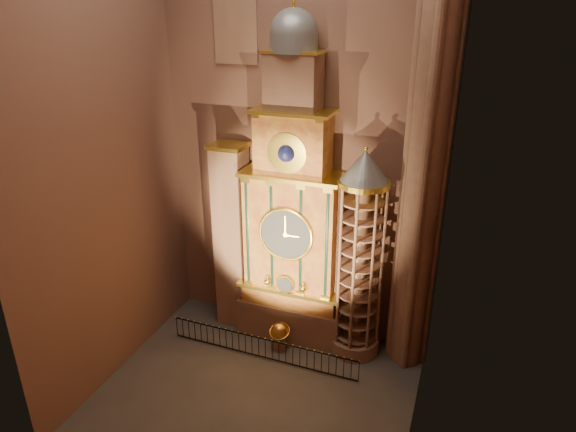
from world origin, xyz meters
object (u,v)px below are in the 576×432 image
at_px(stair_turret, 359,259).
at_px(celestial_globe, 280,334).
at_px(astronomical_clock, 293,220).
at_px(portrait_tower, 232,237).
at_px(iron_railing, 262,348).

height_order(stair_turret, celestial_globe, stair_turret).
bearing_deg(celestial_globe, stair_turret, 20.88).
bearing_deg(astronomical_clock, celestial_globe, -93.62).
xyz_separation_m(portrait_tower, iron_railing, (2.74, -2.66, -4.51)).
xyz_separation_m(astronomical_clock, portrait_tower, (-3.40, 0.02, -1.53)).
bearing_deg(stair_turret, celestial_globe, -159.12).
height_order(astronomical_clock, celestial_globe, astronomical_clock).
bearing_deg(stair_turret, iron_railing, -150.28).
bearing_deg(astronomical_clock, portrait_tower, 179.71).
bearing_deg(stair_turret, astronomical_clock, 175.70).
relative_size(stair_turret, iron_railing, 1.09).
bearing_deg(stair_turret, portrait_tower, 177.67).
bearing_deg(celestial_globe, astronomical_clock, 86.38).
bearing_deg(astronomical_clock, stair_turret, -4.30).
bearing_deg(iron_railing, celestial_globe, 60.81).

